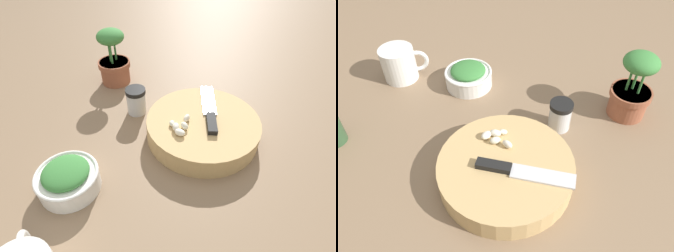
% 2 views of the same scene
% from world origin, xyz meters
% --- Properties ---
extents(ground_plane, '(5.00, 5.00, 0.00)m').
position_xyz_m(ground_plane, '(0.00, 0.00, 0.00)').
color(ground_plane, '#7F664C').
extents(cutting_board, '(0.28, 0.28, 0.05)m').
position_xyz_m(cutting_board, '(0.09, -0.11, 0.03)').
color(cutting_board, tan).
rests_on(cutting_board, ground_plane).
extents(chef_knife, '(0.20, 0.05, 0.01)m').
position_xyz_m(chef_knife, '(0.12, -0.12, 0.06)').
color(chef_knife, black).
rests_on(chef_knife, cutting_board).
extents(garlic_cloves, '(0.08, 0.05, 0.02)m').
position_xyz_m(garlic_cloves, '(0.05, -0.06, 0.06)').
color(garlic_cloves, silver).
rests_on(garlic_cloves, cutting_board).
extents(herb_bowl, '(0.13, 0.13, 0.06)m').
position_xyz_m(herb_bowl, '(-0.11, 0.16, 0.03)').
color(herb_bowl, silver).
rests_on(herb_bowl, ground_plane).
extents(spice_jar, '(0.06, 0.06, 0.08)m').
position_xyz_m(spice_jar, '(0.16, 0.08, 0.04)').
color(spice_jar, silver).
rests_on(spice_jar, ground_plane).
extents(potted_herb, '(0.10, 0.10, 0.18)m').
position_xyz_m(potted_herb, '(0.31, 0.18, 0.07)').
color(potted_herb, '#935138').
rests_on(potted_herb, ground_plane).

